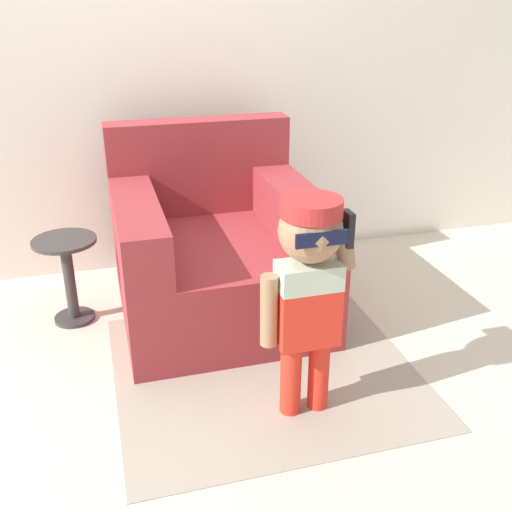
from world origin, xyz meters
name	(u,v)px	position (x,y,z in m)	size (l,w,h in m)	color
ground_plane	(182,317)	(0.00, 0.00, 0.00)	(10.00, 10.00, 0.00)	beige
wall_back	(147,41)	(0.00, 0.74, 1.30)	(10.00, 0.05, 2.60)	silver
armchair	(216,253)	(0.20, 0.05, 0.32)	(0.98, 1.04, 0.93)	maroon
person_child	(308,276)	(0.36, -0.86, 0.60)	(0.37, 0.28, 0.90)	red
side_table	(68,272)	(-0.53, 0.13, 0.27)	(0.31, 0.31, 0.45)	#333333
rug	(264,369)	(0.28, -0.56, 0.00)	(1.31, 1.23, 0.01)	#9E9384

